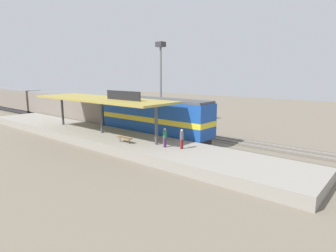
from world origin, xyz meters
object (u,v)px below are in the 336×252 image
object	(u,v)px
passenger_carriage_front	(68,107)
person_walking	(165,137)
person_waiting	(182,138)
locomotive	(154,117)
platform_bench	(125,138)
light_mast	(161,66)
passenger_carriage_rear	(11,99)

from	to	relation	value
passenger_carriage_front	person_walking	world-z (taller)	passenger_carriage_front
person_walking	person_waiting	bearing A→B (deg)	-70.82
locomotive	platform_bench	bearing A→B (deg)	-163.53
light_mast	locomotive	bearing A→B (deg)	-143.08
light_mast	person_waiting	size ratio (longest dim) A/B	6.84
person_waiting	person_walking	world-z (taller)	same
passenger_carriage_front	passenger_carriage_rear	size ratio (longest dim) A/B	1.00
locomotive	light_mast	distance (m)	11.45
platform_bench	person_waiting	distance (m)	5.72
platform_bench	passenger_carriage_rear	xyz separation A→B (m)	(6.00, 40.57, 0.97)
person_waiting	light_mast	bearing A→B (deg)	47.14
light_mast	person_walking	xyz separation A→B (m)	(-12.65, -11.61, -6.54)
passenger_carriage_rear	person_waiting	size ratio (longest dim) A/B	11.70
locomotive	passenger_carriage_rear	size ratio (longest dim) A/B	0.72
locomotive	person_waiting	bearing A→B (deg)	-121.00
platform_bench	passenger_carriage_rear	world-z (taller)	passenger_carriage_rear
locomotive	passenger_carriage_rear	distance (m)	38.80
passenger_carriage_front	person_waiting	xyz separation A→B (m)	(-4.34, -25.22, -0.46)
passenger_carriage_front	person_walking	size ratio (longest dim) A/B	11.70
person_waiting	passenger_carriage_rear	bearing A→B (deg)	84.61
light_mast	platform_bench	bearing A→B (deg)	-151.05
locomotive	light_mast	world-z (taller)	light_mast
light_mast	passenger_carriage_rear	bearing A→B (deg)	103.32
platform_bench	light_mast	world-z (taller)	light_mast
locomotive	person_walking	distance (m)	7.54
platform_bench	passenger_carriage_rear	size ratio (longest dim) A/B	0.08
person_waiting	locomotive	bearing A→B (deg)	59.00
passenger_carriage_rear	light_mast	distance (m)	34.39
locomotive	passenger_carriage_front	size ratio (longest dim) A/B	0.72
light_mast	person_waiting	distance (m)	19.01
passenger_carriage_rear	person_walking	distance (m)	44.81
platform_bench	person_waiting	xyz separation A→B (m)	(1.66, -5.45, 0.51)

